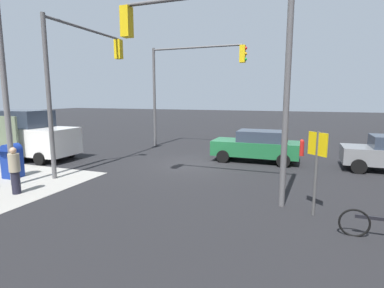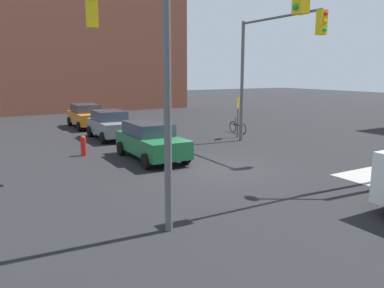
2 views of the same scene
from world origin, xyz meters
name	(u,v)px [view 1 (image 1 of 2)]	position (x,y,z in m)	size (l,w,h in m)	color
ground_plane	(194,164)	(0.00, 0.00, 0.00)	(120.00, 120.00, 0.00)	black
traffic_signal_nw_corner	(215,54)	(-2.32, 4.50, 4.64)	(5.68, 0.36, 6.50)	#59595B
traffic_signal_se_corner	(188,76)	(2.07, -4.50, 4.68)	(6.27, 0.36, 6.50)	#59595B
traffic_signal_ne_corner	(82,68)	(4.50, 2.48, 4.62)	(0.36, 5.32, 6.50)	#59595B
street_lamp_corner	(14,59)	(5.01, 5.48, 4.70)	(1.62, 2.33, 8.00)	slate
warning_sign_two_way	(317,159)	(-5.40, 4.93, 1.64)	(0.48, 0.48, 2.40)	#4C4C4C
mailbox_blue	(12,160)	(6.20, 5.00, 0.76)	(0.56, 0.64, 1.43)	navy
fire_hydrant	(302,147)	(-5.00, -4.20, 0.49)	(0.26, 0.26, 0.94)	red
coupe_green	(257,145)	(-2.82, -1.77, 0.84)	(4.36, 2.02, 1.62)	#1E6638
van_white_delivery	(27,135)	(8.99, 1.80, 1.28)	(5.40, 2.32, 2.62)	white
pedestrian_crossing	(15,170)	(4.20, 6.50, 0.85)	(0.36, 0.36, 1.64)	#9E937A
bicycle_at_crosswalk	(379,226)	(-6.80, 6.00, 0.35)	(1.75, 0.05, 0.97)	black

